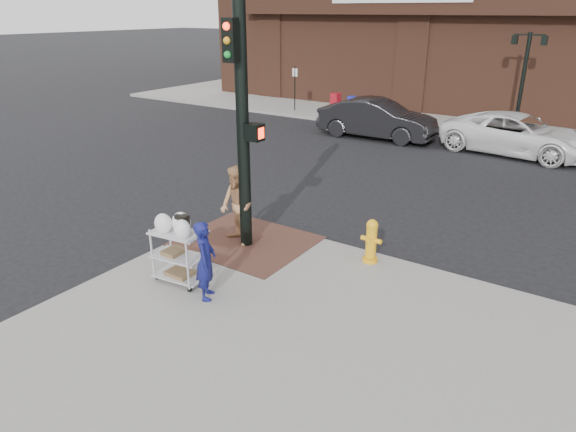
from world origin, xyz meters
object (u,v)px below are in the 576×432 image
Objects in this scene: minivan_white at (517,134)px; woman_blue at (206,260)px; lamp_post at (524,72)px; sedan_dark at (377,119)px; traffic_signal_pole at (243,124)px; utility_cart at (179,252)px; fire_hydrant at (371,240)px; pedestrian_tan at (237,206)px.

woman_blue is at bearing 176.73° from minivan_white.
lamp_post is 6.24m from sedan_dark.
traffic_signal_pole is at bearing -12.70° from woman_blue.
traffic_signal_pole is 2.86m from utility_cart.
sedan_dark is at bearing 114.18° from fire_hydrant.
woman_blue is 3.45m from fire_hydrant.
pedestrian_tan is 1.89× the size of fire_hydrant.
utility_cart is 3.84m from fire_hydrant.
woman_blue is at bearing -10.37° from utility_cart.
woman_blue is 1.07× the size of utility_cart.
sedan_dark is at bearing -141.75° from lamp_post.
lamp_post reaches higher than minivan_white.
traffic_signal_pole is 1.04× the size of sedan_dark.
traffic_signal_pole is at bearing 88.95° from utility_cart.
traffic_signal_pole is at bearing 171.51° from minivan_white.
utility_cart is at bearing 46.70° from woman_blue.
traffic_signal_pole reaches higher than minivan_white.
lamp_post reaches higher than woman_blue.
minivan_white is 14.37m from utility_cart.
fire_hydrant is at bearing -89.43° from lamp_post.
pedestrian_tan is 1.98m from utility_cart.
minivan_white is at bearing 77.19° from utility_cart.
fire_hydrant is at bearing 46.16° from utility_cart.
traffic_signal_pole is 3.64× the size of utility_cart.
pedestrian_tan is 12.52m from minivan_white.
woman_blue reaches higher than minivan_white.
woman_blue is 1.58× the size of fire_hydrant.
lamp_post reaches higher than pedestrian_tan.
sedan_dark is at bearing 100.84° from traffic_signal_pole.
traffic_signal_pole is at bearing -163.46° from fire_hydrant.
pedestrian_tan reaches higher than utility_cart.
woman_blue is 14.00m from sedan_dark.
minivan_white is at bearing -42.39° from woman_blue.
lamp_post is 4.29× the size of fire_hydrant.
utility_cart reaches higher than fire_hydrant.
utility_cart is at bearing -98.31° from lamp_post.
traffic_signal_pole is at bearing -170.85° from sedan_dark.
traffic_signal_pole is at bearing 30.68° from pedestrian_tan.
pedestrian_tan is (-0.20, -0.03, -1.80)m from traffic_signal_pole.
lamp_post is at bearing 80.76° from traffic_signal_pole.
lamp_post is at bearing 90.57° from fire_hydrant.
traffic_signal_pole is 3.40× the size of woman_blue.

